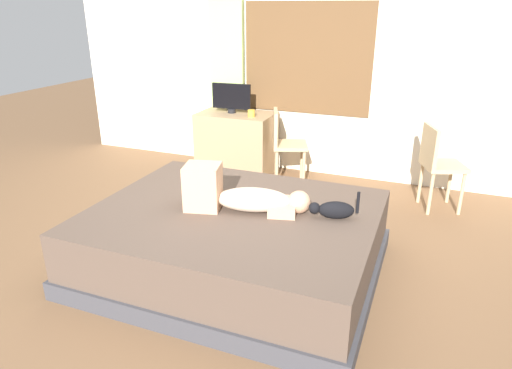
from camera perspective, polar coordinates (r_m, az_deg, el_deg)
The scene contains 11 objects.
ground_plane at distance 3.63m, azimuth -4.73°, elevation -10.98°, with size 16.00×16.00×0.00m, color brown.
back_wall_with_window at distance 5.52m, azimuth 7.24°, elevation 16.19°, with size 6.40×0.14×2.90m.
bed at distance 3.54m, azimuth -2.73°, elevation -7.04°, with size 2.15×1.74×0.51m.
person_lying at distance 3.39m, azimuth -1.98°, elevation -1.38°, with size 0.94×0.46×0.34m.
cat at distance 3.32m, azimuth 9.68°, elevation -3.13°, with size 0.35×0.18×0.21m.
desk at distance 5.62m, azimuth -2.44°, elevation 5.23°, with size 0.90×0.56×0.74m.
tv_monitor at distance 5.52m, azimuth -3.09°, elevation 10.80°, with size 0.48×0.10×0.35m.
cup at distance 5.33m, azimuth -0.59°, elevation 8.91°, with size 0.08×0.08×0.08m, color gold.
chair_by_desk at distance 5.20m, azimuth 3.53°, elevation 5.46°, with size 0.49×0.49×0.86m.
chair_spare at distance 4.85m, azimuth 21.78°, elevation 2.73°, with size 0.49×0.49×0.86m.
curtain_left at distance 5.80m, azimuth -3.64°, elevation 14.09°, with size 0.44×0.06×2.40m, color #ADCC75.
Camera 1 is at (1.40, -2.72, 1.94)m, focal length 31.93 mm.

